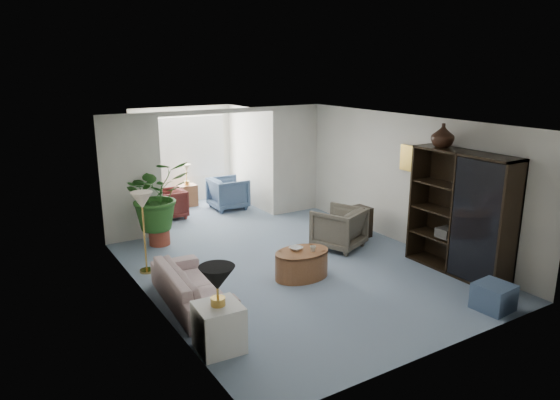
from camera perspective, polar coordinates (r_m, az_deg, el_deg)
floor at (r=8.75m, az=2.09°, el=-7.85°), size 6.00×6.00×0.00m
sunroom_floor at (r=12.17m, az=-8.69°, el=-1.37°), size 2.60×2.60×0.00m
back_pier_left at (r=10.26m, az=-16.30°, el=2.32°), size 1.20×0.12×2.50m
back_pier_right at (r=11.81m, az=1.73°, el=4.53°), size 1.20×0.12×2.50m
back_header at (r=10.73m, az=-6.85°, el=9.84°), size 2.60×0.12×0.10m
window_pane at (r=12.85m, az=-10.85°, el=5.80°), size 2.20×0.02×1.50m
window_blinds at (r=12.82m, az=-10.80°, el=5.78°), size 2.20×0.02×1.50m
framed_picture at (r=9.73m, az=14.69°, el=4.48°), size 0.04×0.50×0.40m
sofa at (r=7.62m, az=-9.84°, el=-9.41°), size 0.85×1.93×0.55m
end_table at (r=6.43m, az=-6.87°, el=-13.97°), size 0.57×0.57×0.59m
table_lamp at (r=6.14m, az=-7.06°, el=-8.69°), size 0.44×0.44×0.30m
floor_lamp at (r=8.57m, az=-15.23°, el=-0.04°), size 0.36×0.36×0.28m
coffee_table at (r=8.40m, az=2.45°, el=-7.19°), size 1.16×1.16×0.45m
coffee_bowl at (r=8.36m, az=1.80°, el=-5.45°), size 0.26×0.26×0.05m
coffee_cup at (r=8.31m, az=3.72°, el=-5.47°), size 0.12×0.12×0.09m
wingback_chair at (r=9.71m, az=6.61°, el=-3.13°), size 1.10×1.11×0.78m
side_table_dark at (r=10.39m, az=8.61°, el=-2.49°), size 0.53×0.43×0.61m
entertainment_cabinet at (r=8.86m, az=19.59°, el=-1.41°), size 0.49×1.84×2.05m
cabinet_urn at (r=8.93m, az=17.78°, el=6.91°), size 0.38×0.38×0.40m
ottoman at (r=7.97m, az=22.81°, el=-9.96°), size 0.51×0.51×0.38m
plant_pot at (r=10.15m, az=-13.35°, el=-4.00°), size 0.40×0.40×0.32m
house_plant at (r=9.92m, az=-13.64°, el=0.56°), size 1.21×1.05×1.35m
sunroom_chair_blue at (r=12.32m, az=-5.82°, el=0.76°), size 0.85×0.83×0.76m
sunroom_chair_maroon at (r=11.78m, az=-12.38°, el=-0.43°), size 0.74×0.72×0.66m
sunroom_table at (r=12.73m, az=-10.33°, el=0.52°), size 0.44×0.35×0.53m
shelf_clutter at (r=8.72m, az=20.12°, el=-1.27°), size 0.30×0.94×1.06m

